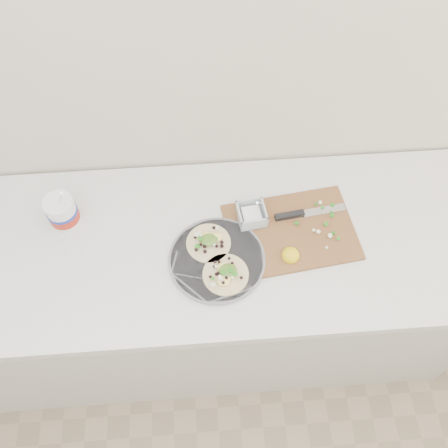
{
  "coord_description": "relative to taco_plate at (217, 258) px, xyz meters",
  "views": [
    {
      "loc": [
        0.19,
        0.62,
        2.33
      ],
      "look_at": [
        0.25,
        1.45,
        0.96
      ],
      "focal_mm": 40.0,
      "sensor_mm": 36.0,
      "label": 1
    }
  ],
  "objects": [
    {
      "name": "tub",
      "position": [
        -0.49,
        0.18,
        0.05
      ],
      "size": [
        0.1,
        0.1,
        0.22
      ],
      "rotation": [
        0.0,
        0.0,
        -0.3
      ],
      "color": "white",
      "rests_on": "counter"
    },
    {
      "name": "cutboard",
      "position": [
        0.24,
        0.1,
        -0.0
      ],
      "size": [
        0.45,
        0.34,
        0.07
      ],
      "rotation": [
        0.0,
        0.0,
        0.12
      ],
      "color": "brown",
      "rests_on": "counter"
    },
    {
      "name": "counter",
      "position": [
        -0.22,
        0.08,
        -0.47
      ],
      "size": [
        2.44,
        0.66,
        0.9
      ],
      "color": "silver",
      "rests_on": "ground"
    },
    {
      "name": "taco_plate",
      "position": [
        0.0,
        0.0,
        0.0
      ],
      "size": [
        0.31,
        0.31,
        0.04
      ],
      "rotation": [
        0.0,
        0.0,
        0.12
      ],
      "color": "slate",
      "rests_on": "counter"
    }
  ]
}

